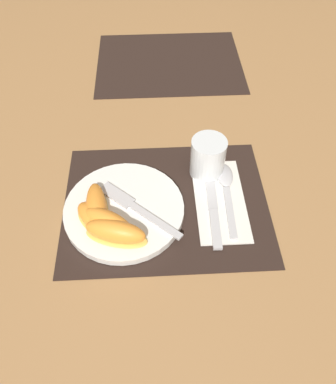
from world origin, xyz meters
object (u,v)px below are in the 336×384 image
Objects in this scene: plate at (124,210)px; spoon at (226,184)px; citrus_wedge_0 at (97,209)px; fork at (134,207)px; citrus_wedge_3 at (116,232)px; citrus_wedge_2 at (108,222)px; knife at (213,203)px; citrus_wedge_1 at (97,220)px; juice_glass at (208,159)px.

plate is 0.21m from spoon.
citrus_wedge_0 reaches higher than plate.
fork is 0.08m from citrus_wedge_3.
spoon is at bearing 22.87° from citrus_wedge_2.
plate reaches higher than knife.
citrus_wedge_3 is (-0.19, -0.08, 0.03)m from knife.
citrus_wedge_2 is at bearing -22.66° from citrus_wedge_1.
juice_glass is 0.79× the size of citrus_wedge_2.
juice_glass reaches higher than spoon.
fork is 0.08m from citrus_wedge_1.
spoon is at bearing 14.68° from plate.
spoon is 0.27m from citrus_wedge_1.
citrus_wedge_0 is 1.06× the size of citrus_wedge_3.
fork is (-0.15, -0.01, 0.01)m from knife.
citrus_wedge_1 is at bearing -85.69° from citrus_wedge_0.
juice_glass reaches higher than knife.
citrus_wedge_2 reaches higher than citrus_wedge_1.
spoon is at bearing 29.33° from citrus_wedge_3.
citrus_wedge_2 is at bearing -144.26° from juice_glass.
citrus_wedge_2 is at bearing 122.11° from citrus_wedge_3.
citrus_wedge_1 is at bearing -143.23° from plate.
plate is at bearing -165.32° from spoon.
citrus_wedge_3 reaches higher than plate.
citrus_wedge_3 reaches higher than spoon.
citrus_wedge_2 reaches higher than fork.
knife is 0.06m from spoon.
citrus_wedge_3 is (0.04, -0.06, 0.00)m from citrus_wedge_0.
citrus_wedge_0 is at bearing -153.15° from juice_glass.
citrus_wedge_2 reaches higher than plate.
juice_glass is 0.06m from spoon.
juice_glass is 0.71× the size of citrus_wedge_3.
juice_glass is 0.10m from knife.
citrus_wedge_2 is at bearing -165.29° from knife.
citrus_wedge_3 is at bearing -137.66° from juice_glass.
spoon is 1.69× the size of citrus_wedge_2.
spoon is (0.21, 0.05, -0.00)m from plate.
juice_glass is at bearing 42.34° from citrus_wedge_3.
citrus_wedge_3 is (-0.22, -0.12, 0.03)m from spoon.
juice_glass reaches higher than plate.
knife is at bearing 2.74° from plate.
juice_glass is 0.54× the size of fork.
knife is at bearing -88.77° from juice_glass.
knife is at bearing 22.52° from citrus_wedge_3.
citrus_wedge_0 is at bearing 94.31° from citrus_wedge_1.
citrus_wedge_0 reaches higher than knife.
citrus_wedge_2 reaches higher than spoon.
plate is 0.02m from fork.
juice_glass reaches higher than citrus_wedge_2.
spoon is (0.04, -0.04, -0.03)m from juice_glass.
citrus_wedge_0 reaches higher than fork.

